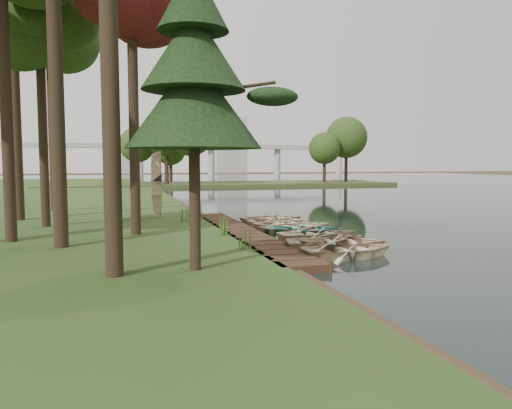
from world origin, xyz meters
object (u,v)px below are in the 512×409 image
object	(u,v)px
rowboat_0	(349,247)
boardwalk	(241,234)
pine_tree	(193,75)
rowboat_1	(337,241)
stored_rowboat	(159,211)
rowboat_2	(333,238)

from	to	relation	value
rowboat_0	boardwalk	bearing A→B (deg)	18.78
rowboat_0	pine_tree	distance (m)	7.97
rowboat_1	stored_rowboat	world-z (taller)	stored_rowboat
boardwalk	rowboat_2	distance (m)	4.54
boardwalk	rowboat_1	bearing A→B (deg)	-61.96
rowboat_0	rowboat_1	world-z (taller)	rowboat_1
rowboat_0	rowboat_1	xyz separation A→B (m)	(0.12, 1.22, 0.04)
rowboat_0	rowboat_2	xyz separation A→B (m)	(0.49, 2.43, -0.04)
rowboat_1	pine_tree	bearing A→B (deg)	128.83
rowboat_1	rowboat_2	xyz separation A→B (m)	(0.37, 1.21, -0.08)
boardwalk	rowboat_2	world-z (taller)	rowboat_2
rowboat_1	rowboat_0	bearing A→B (deg)	-173.41
rowboat_0	pine_tree	bearing A→B (deg)	103.14
rowboat_1	rowboat_2	distance (m)	1.27
pine_tree	rowboat_2	bearing A→B (deg)	33.60
rowboat_1	stored_rowboat	xyz separation A→B (m)	(-5.56, 11.32, 0.24)
boardwalk	rowboat_0	distance (m)	6.40
pine_tree	boardwalk	bearing A→B (deg)	66.72
rowboat_0	rowboat_1	size ratio (longest dim) A/B	0.90
rowboat_2	stored_rowboat	world-z (taller)	stored_rowboat
boardwalk	rowboat_0	bearing A→B (deg)	-68.10
boardwalk	stored_rowboat	world-z (taller)	stored_rowboat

